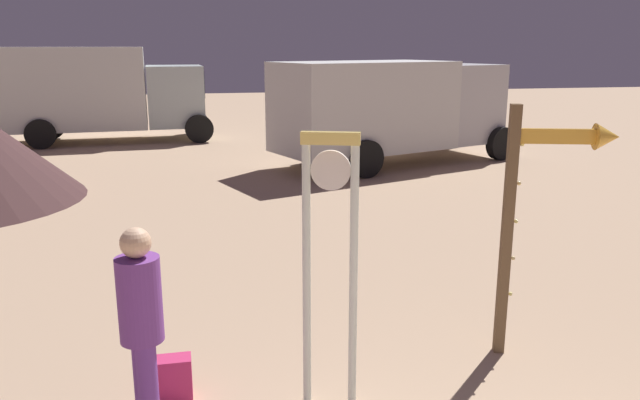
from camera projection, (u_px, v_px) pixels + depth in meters
The scene contains 6 objects.
standing_clock at pixel (330, 248), 5.11m from camera, with size 0.47×0.23×2.38m.
arrow_sign at pixel (543, 192), 5.94m from camera, with size 1.02×0.45×2.51m.
person_near_clock at pixel (142, 324), 4.75m from camera, with size 0.33×0.33×1.74m.
backpack at pixel (175, 378), 5.47m from camera, with size 0.30×0.24×0.40m.
box_truck_near at pixel (390, 106), 16.15m from camera, with size 6.88×4.44×2.66m.
box_truck_far at pixel (94, 91), 19.86m from camera, with size 6.77×2.71×3.00m.
Camera 1 is at (-1.81, -1.89, 3.04)m, focal length 34.96 mm.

